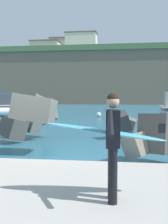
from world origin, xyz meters
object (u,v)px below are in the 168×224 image
(mooring_buoy_inner, at_px, (99,115))
(station_building_west, at_px, (64,49))
(mooring_buoy_middle, at_px, (21,114))
(station_building_central, at_px, (81,43))
(surfer_with_board, at_px, (110,137))
(boat_near_centre, at_px, (3,109))
(station_building_east, at_px, (47,49))

(mooring_buoy_inner, distance_m, station_building_west, 63.11)
(mooring_buoy_middle, height_order, station_building_central, station_building_central)
(station_building_central, bearing_deg, surfer_with_board, -80.98)
(boat_near_centre, bearing_deg, surfer_with_board, -61.75)
(station_building_west, xyz_separation_m, station_building_east, (-3.68, -6.11, -1.07))
(station_building_central, distance_m, station_building_east, 10.88)
(surfer_with_board, height_order, mooring_buoy_middle, surfer_with_board)
(boat_near_centre, bearing_deg, station_building_west, 96.45)
(surfer_with_board, height_order, mooring_buoy_inner, surfer_with_board)
(mooring_buoy_inner, relative_size, mooring_buoy_middle, 1.00)
(surfer_with_board, height_order, station_building_west, station_building_west)
(mooring_buoy_inner, bearing_deg, station_building_central, 100.42)
(boat_near_centre, height_order, mooring_buoy_inner, boat_near_centre)
(mooring_buoy_middle, relative_size, station_building_central, 0.05)
(surfer_with_board, distance_m, station_building_east, 78.20)
(boat_near_centre, height_order, mooring_buoy_middle, boat_near_centre)
(mooring_buoy_middle, height_order, station_building_west, station_building_west)
(mooring_buoy_middle, relative_size, station_building_west, 0.05)
(mooring_buoy_middle, bearing_deg, mooring_buoy_inner, 2.59)
(mooring_buoy_inner, height_order, mooring_buoy_middle, same)
(surfer_with_board, height_order, station_building_east, station_building_east)
(mooring_buoy_inner, height_order, station_building_west, station_building_west)
(mooring_buoy_inner, xyz_separation_m, station_building_west, (-15.76, 59.05, 15.74))
(station_building_east, bearing_deg, surfer_with_board, -73.77)
(mooring_buoy_middle, relative_size, station_building_east, 0.05)
(surfer_with_board, relative_size, station_building_west, 0.25)
(mooring_buoy_middle, xyz_separation_m, station_building_central, (-1.88, 49.90, 15.44))
(mooring_buoy_inner, height_order, station_building_central, station_building_central)
(boat_near_centre, relative_size, mooring_buoy_inner, 12.27)
(mooring_buoy_middle, xyz_separation_m, station_building_east, (-12.20, 53.27, 14.67))
(mooring_buoy_inner, relative_size, station_building_central, 0.05)
(mooring_buoy_middle, bearing_deg, station_building_west, 98.17)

